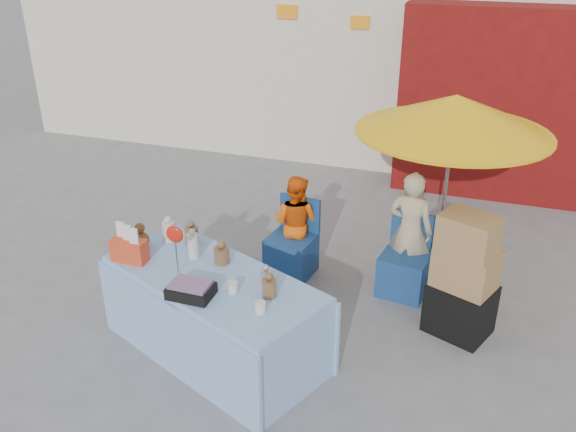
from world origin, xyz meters
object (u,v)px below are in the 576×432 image
(chair_left, at_px, (292,252))
(vendor_orange, at_px, (295,223))
(umbrella, at_px, (455,115))
(vendor_beige, at_px, (410,231))
(box_stack, at_px, (464,280))
(market_table, at_px, (214,313))
(chair_right, at_px, (405,271))

(chair_left, bearing_deg, vendor_orange, 99.37)
(vendor_orange, relative_size, umbrella, 0.53)
(vendor_beige, bearing_deg, umbrella, -145.04)
(vendor_beige, xyz_separation_m, umbrella, (0.30, 0.15, 1.23))
(umbrella, bearing_deg, box_stack, -69.63)
(vendor_beige, relative_size, box_stack, 1.06)
(vendor_beige, bearing_deg, chair_left, 14.54)
(market_table, xyz_separation_m, chair_right, (1.48, 1.53, -0.15))
(chair_left, xyz_separation_m, vendor_orange, (-0.00, 0.13, 0.30))
(umbrella, distance_m, box_stack, 1.58)
(chair_right, distance_m, umbrella, 1.69)
(chair_right, distance_m, vendor_orange, 1.29)
(vendor_beige, bearing_deg, market_table, 56.79)
(chair_right, bearing_deg, box_stack, -33.08)
(market_table, xyz_separation_m, vendor_orange, (0.23, 1.67, 0.14))
(market_table, bearing_deg, box_stack, 49.40)
(chair_right, relative_size, box_stack, 0.69)
(chair_right, xyz_separation_m, vendor_orange, (-1.25, 0.13, 0.30))
(vendor_beige, bearing_deg, chair_right, 99.37)
(chair_right, distance_m, box_stack, 0.86)
(vendor_beige, bearing_deg, box_stack, 140.58)
(umbrella, bearing_deg, market_table, -134.41)
(chair_right, bearing_deg, umbrella, 52.08)
(chair_left, xyz_separation_m, vendor_beige, (1.25, 0.13, 0.40))
(market_table, xyz_separation_m, chair_left, (0.23, 1.53, -0.15))
(market_table, relative_size, umbrella, 1.10)
(market_table, relative_size, chair_left, 2.70)
(vendor_orange, relative_size, vendor_beige, 0.84)
(box_stack, bearing_deg, vendor_beige, 132.18)
(market_table, relative_size, vendor_beige, 1.74)
(vendor_beige, distance_m, box_stack, 0.90)
(vendor_orange, distance_m, vendor_beige, 1.25)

